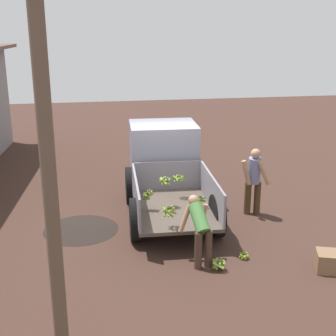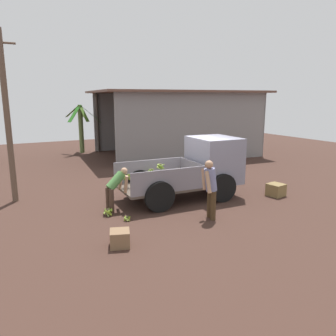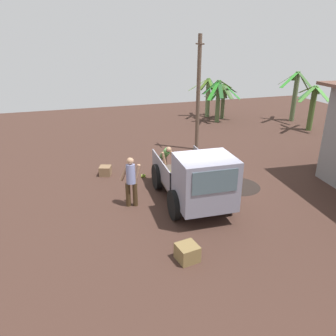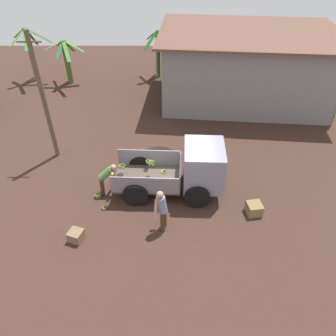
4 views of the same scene
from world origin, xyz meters
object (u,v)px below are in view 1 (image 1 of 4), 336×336
banana_bunch_on_ground_0 (219,264)px  wooden_crate_0 (328,261)px  banana_bunch_on_ground_1 (244,255)px  utility_pole (49,178)px  cargo_truck (165,164)px  wooden_crate_1 (194,168)px  person_worker_loading (199,227)px  person_foreground_visitor (254,178)px

banana_bunch_on_ground_0 → wooden_crate_0: 2.15m
banana_bunch_on_ground_0 → banana_bunch_on_ground_1: bearing=-60.6°
utility_pole → cargo_truck: bearing=-21.8°
utility_pole → wooden_crate_0: size_ratio=12.15×
utility_pole → banana_bunch_on_ground_1: size_ratio=25.44×
banana_bunch_on_ground_0 → wooden_crate_1: wooden_crate_1 is taller
wooden_crate_0 → wooden_crate_1: bearing=11.2°
cargo_truck → person_worker_loading: 3.38m
cargo_truck → wooden_crate_0: 4.93m
person_worker_loading → banana_bunch_on_ground_0: size_ratio=4.40×
utility_pole → banana_bunch_on_ground_1: (2.73, -3.53, -2.78)m
banana_bunch_on_ground_1 → wooden_crate_1: size_ratio=0.41×
person_foreground_visitor → person_worker_loading: person_foreground_visitor is taller
cargo_truck → person_worker_loading: bearing=-175.1°
cargo_truck → wooden_crate_1: (2.28, -1.30, -0.89)m
utility_pole → person_foreground_visitor: utility_pole is taller
person_foreground_visitor → banana_bunch_on_ground_0: size_ratio=5.69×
person_foreground_visitor → banana_bunch_on_ground_0: (-2.58, 1.59, -0.83)m
person_foreground_visitor → person_worker_loading: bearing=-29.4°
cargo_truck → utility_pole: utility_pole is taller
cargo_truck → utility_pole: bearing=160.8°
person_worker_loading → banana_bunch_on_ground_1: (-0.00, -0.96, -0.71)m
wooden_crate_1 → person_worker_loading: bearing=168.3°
wooden_crate_0 → cargo_truck: bearing=32.0°
person_worker_loading → wooden_crate_0: size_ratio=2.91×
cargo_truck → person_foreground_visitor: cargo_truck is taller
cargo_truck → person_foreground_visitor: 2.36m
banana_bunch_on_ground_0 → banana_bunch_on_ground_1: size_ratio=1.39×
person_worker_loading → banana_bunch_on_ground_0: bearing=-149.1°
utility_pole → wooden_crate_1: size_ratio=10.49×
person_foreground_visitor → wooden_crate_1: (3.43, 0.75, -0.75)m
wooden_crate_0 → wooden_crate_1: wooden_crate_1 is taller
person_worker_loading → wooden_crate_0: bearing=-117.3°
person_worker_loading → banana_bunch_on_ground_0: 0.82m
person_worker_loading → banana_bunch_on_ground_1: 1.20m
utility_pole → wooden_crate_1: (8.38, -3.74, -2.64)m
utility_pole → wooden_crate_0: utility_pole is taller
wooden_crate_1 → person_foreground_visitor: bearing=-167.7°
person_worker_loading → utility_pole: bearing=126.4°
banana_bunch_on_ground_1 → person_worker_loading: bearing=89.7°
utility_pole → banana_bunch_on_ground_1: bearing=-52.3°
person_worker_loading → person_foreground_visitor: bearing=-51.2°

